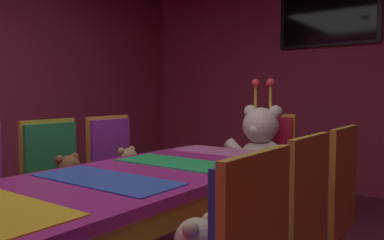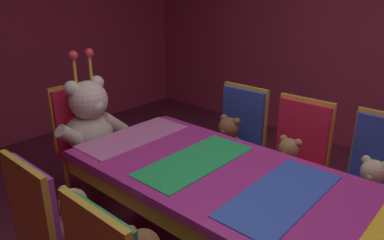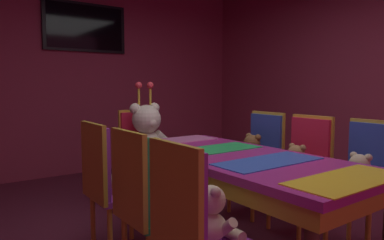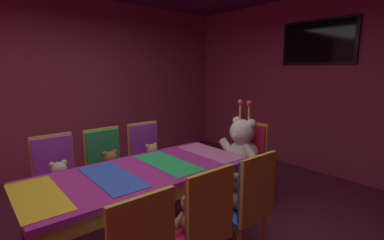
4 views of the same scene
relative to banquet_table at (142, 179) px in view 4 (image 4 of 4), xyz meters
The scene contains 16 objects.
wall_back 3.29m from the banquet_table, 90.00° to the left, with size 5.20×0.12×2.80m, color #99334C.
wall_left 2.71m from the banquet_table, behind, with size 0.12×6.40×2.80m, color #99334C.
banquet_table is the anchor object (origin of this frame).
chair_left_0 0.98m from the banquet_table, 147.59° to the right, with size 0.42×0.41×0.98m.
teddy_left_0 0.87m from the banquet_table, 142.44° to the right, with size 0.24×0.32×0.30m.
chair_left_1 0.81m from the banquet_table, behind, with size 0.42×0.41×0.98m.
teddy_left_1 0.67m from the banquet_table, behind, with size 0.25×0.33×0.31m.
chair_left_2 0.97m from the banquet_table, 147.03° to the left, with size 0.42×0.41×0.98m.
teddy_left_2 0.86m from the banquet_table, 141.75° to the left, with size 0.24×0.32×0.30m.
chair_right_1 0.82m from the banquet_table, ahead, with size 0.42×0.41×0.98m.
teddy_right_1 0.67m from the banquet_table, ahead, with size 0.24×0.31×0.29m.
chair_right_2 0.97m from the banquet_table, 33.14° to the left, with size 0.42×0.41×0.98m.
teddy_right_2 0.85m from the banquet_table, 38.54° to the left, with size 0.27×0.34×0.33m.
throne_chair 1.54m from the banquet_table, 90.00° to the left, with size 0.41×0.42×0.98m.
king_teddy_bear 1.38m from the banquet_table, 90.00° to the left, with size 0.64×0.50×0.82m.
wall_tv 3.41m from the banquet_table, 90.00° to the left, with size 1.15×0.06×0.67m.
Camera 4 is at (2.14, -1.20, 1.64)m, focal length 26.15 mm.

